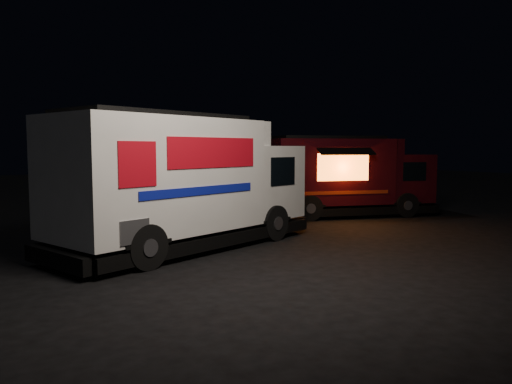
{
  "coord_description": "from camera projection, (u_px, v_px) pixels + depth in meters",
  "views": [
    {
      "loc": [
        -7.17,
        -10.79,
        2.48
      ],
      "look_at": [
        0.81,
        2.0,
        1.15
      ],
      "focal_mm": 35.0,
      "sensor_mm": 36.0,
      "label": 1
    }
  ],
  "objects": [
    {
      "name": "white_truck",
      "position": [
        188.0,
        182.0,
        12.41
      ],
      "size": [
        7.65,
        4.62,
        3.28
      ],
      "primitive_type": null,
      "rotation": [
        0.0,
        0.0,
        0.32
      ],
      "color": "white",
      "rests_on": "ground"
    },
    {
      "name": "ground",
      "position": [
        270.0,
        242.0,
        13.12
      ],
      "size": [
        80.0,
        80.0,
        0.0
      ],
      "primitive_type": "plane",
      "color": "black",
      "rests_on": "ground"
    },
    {
      "name": "red_truck",
      "position": [
        349.0,
        176.0,
        18.31
      ],
      "size": [
        6.66,
        4.12,
        2.91
      ],
      "primitive_type": null,
      "rotation": [
        0.0,
        0.0,
        -0.31
      ],
      "color": "#35090E",
      "rests_on": "ground"
    }
  ]
}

